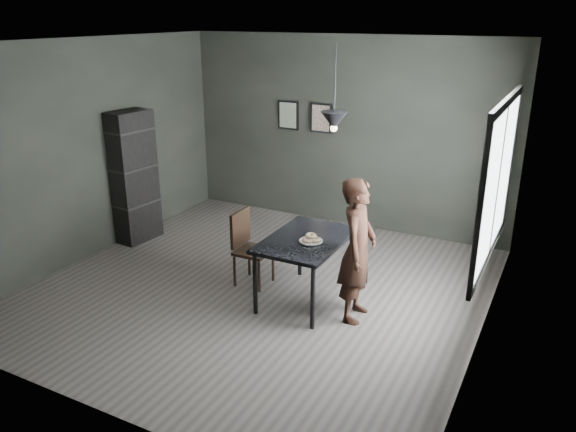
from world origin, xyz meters
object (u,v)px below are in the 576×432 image
at_px(cafe_table, 306,245).
at_px(woman, 358,250).
at_px(white_plate, 311,242).
at_px(shelf_unit, 134,177).
at_px(wood_chair, 248,243).
at_px(pendant_lamp, 334,120).

height_order(cafe_table, woman, woman).
distance_m(white_plate, shelf_unit, 3.08).
bearing_deg(wood_chair, cafe_table, -5.14).
height_order(white_plate, shelf_unit, shelf_unit).
height_order(woman, pendant_lamp, pendant_lamp).
bearing_deg(cafe_table, wood_chair, 174.87).
height_order(wood_chair, pendant_lamp, pendant_lamp).
xyz_separation_m(woman, shelf_unit, (-3.56, 0.64, 0.15)).
bearing_deg(pendant_lamp, white_plate, -130.77).
distance_m(wood_chair, shelf_unit, 2.21).
relative_size(white_plate, pendant_lamp, 0.27).
bearing_deg(woman, pendant_lamp, 56.87).
bearing_deg(cafe_table, white_plate, -39.67).
xyz_separation_m(wood_chair, shelf_unit, (-2.12, 0.46, 0.41)).
height_order(cafe_table, white_plate, white_plate).
relative_size(wood_chair, pendant_lamp, 1.04).
relative_size(shelf_unit, pendant_lamp, 2.13).
distance_m(cafe_table, white_plate, 0.15).
bearing_deg(shelf_unit, woman, -4.36).
bearing_deg(shelf_unit, wood_chair, -6.48).
relative_size(cafe_table, white_plate, 5.22).
distance_m(cafe_table, woman, 0.66).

